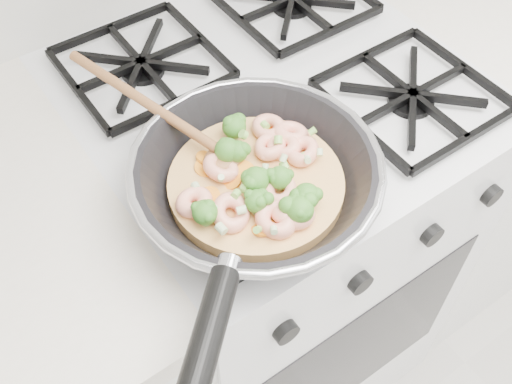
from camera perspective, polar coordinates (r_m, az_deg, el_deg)
stove at (r=1.30m, az=1.21°, el=-4.76°), size 0.60×0.60×0.92m
skillet at (r=0.76m, az=-0.08°, el=1.08°), size 0.42×0.54×0.09m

